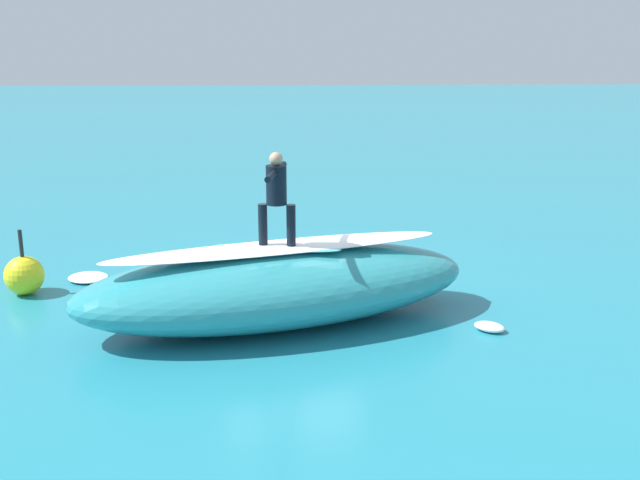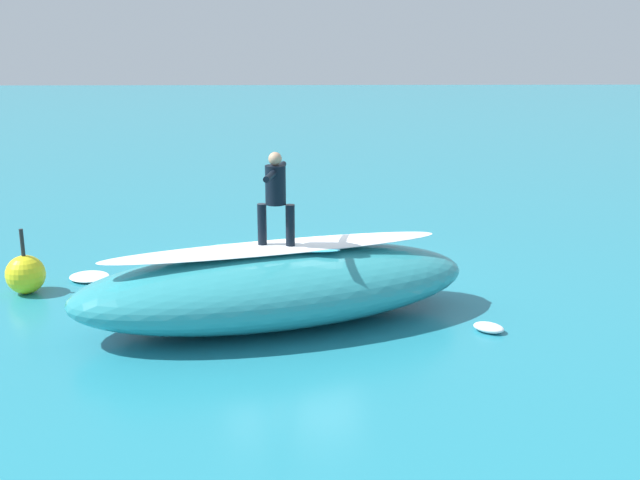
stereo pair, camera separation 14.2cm
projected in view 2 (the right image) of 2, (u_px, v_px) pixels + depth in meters
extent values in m
plane|color=teal|center=(293.00, 287.00, 14.42)|extent=(120.00, 120.00, 0.00)
ellipsoid|color=teal|center=(276.00, 286.00, 12.53)|extent=(7.09, 4.42, 1.23)
ellipsoid|color=white|center=(276.00, 247.00, 12.35)|extent=(5.64, 2.56, 0.08)
ellipsoid|color=#33B2D1|center=(276.00, 248.00, 12.36)|extent=(2.14, 0.77, 0.06)
cylinder|color=black|center=(262.00, 225.00, 12.29)|extent=(0.15, 0.15, 0.69)
cylinder|color=black|center=(290.00, 226.00, 12.23)|extent=(0.15, 0.15, 0.69)
cylinder|color=black|center=(276.00, 185.00, 12.09)|extent=(0.38, 0.38, 0.62)
sphere|color=tan|center=(275.00, 159.00, 11.98)|extent=(0.21, 0.21, 0.21)
cylinder|color=black|center=(270.00, 176.00, 11.61)|extent=(0.18, 0.57, 0.10)
cylinder|color=black|center=(280.00, 167.00, 12.46)|extent=(0.18, 0.57, 0.10)
ellipsoid|color=silver|center=(356.00, 274.00, 15.09)|extent=(1.80, 2.09, 0.06)
cylinder|color=black|center=(356.00, 265.00, 15.04)|extent=(0.73, 0.82, 0.29)
sphere|color=#936B4C|center=(341.00, 268.00, 14.64)|extent=(0.20, 0.20, 0.20)
cylinder|color=black|center=(373.00, 260.00, 15.69)|extent=(0.52, 0.62, 0.13)
cylinder|color=black|center=(380.00, 261.00, 15.59)|extent=(0.52, 0.62, 0.13)
sphere|color=yellow|center=(26.00, 274.00, 13.98)|extent=(0.72, 0.72, 0.72)
cylinder|color=#262626|center=(22.00, 242.00, 13.82)|extent=(0.07, 0.07, 0.50)
ellipsoid|color=white|center=(489.00, 327.00, 12.22)|extent=(0.61, 0.58, 0.14)
ellipsoid|color=white|center=(89.00, 277.00, 14.85)|extent=(1.05, 1.02, 0.10)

